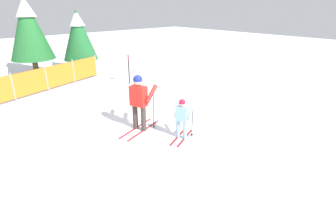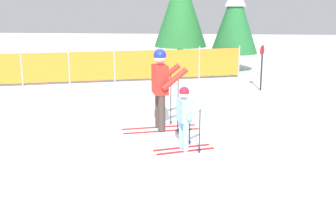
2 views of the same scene
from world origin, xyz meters
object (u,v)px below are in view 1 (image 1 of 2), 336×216
object	(u,v)px
skier_adult	(139,98)
conifer_near	(78,34)
trail_marker	(129,66)
skier_child	(182,116)
conifer_far	(28,27)
safety_fence	(13,87)

from	to	relation	value
skier_adult	conifer_near	xyz separation A→B (m)	(2.03, 8.40, 1.10)
trail_marker	conifer_near	bearing A→B (deg)	99.05
skier_child	conifer_near	bearing A→B (deg)	57.62
conifer_far	conifer_near	world-z (taller)	conifer_far
trail_marker	skier_child	bearing A→B (deg)	-109.94
skier_child	trail_marker	xyz separation A→B (m)	(2.09, 5.76, 0.17)
conifer_far	skier_adult	bearing A→B (deg)	-88.95
conifer_far	trail_marker	distance (m)	5.96
skier_child	trail_marker	distance (m)	6.13
skier_adult	skier_child	xyz separation A→B (m)	(0.57, -1.26, -0.34)
safety_fence	conifer_near	world-z (taller)	conifer_near
safety_fence	trail_marker	size ratio (longest dim) A/B	6.18
conifer_far	conifer_near	xyz separation A→B (m)	(2.21, -1.07, -0.42)
skier_adult	conifer_near	world-z (taller)	conifer_near
skier_child	safety_fence	bearing A→B (deg)	88.52
skier_child	conifer_far	world-z (taller)	conifer_far
conifer_near	trail_marker	distance (m)	4.15
skier_adult	safety_fence	size ratio (longest dim) A/B	0.20
safety_fence	trail_marker	xyz separation A→B (m)	(4.86, -1.00, 0.29)
conifer_far	safety_fence	bearing A→B (deg)	-117.07
conifer_far	trail_marker	size ratio (longest dim) A/B	2.92
conifer_far	conifer_near	distance (m)	2.49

